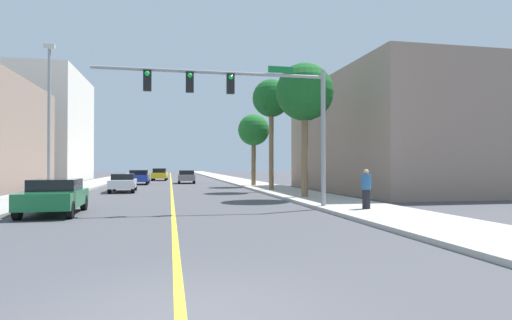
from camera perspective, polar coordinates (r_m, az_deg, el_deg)
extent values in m
plane|color=#47474C|center=(47.41, -11.47, -3.05)|extent=(192.00, 192.00, 0.00)
cube|color=#9E9B93|center=(48.04, -20.95, -2.90)|extent=(3.67, 168.00, 0.15)
cube|color=#B2ADA3|center=(48.09, -2.00, -2.95)|extent=(3.67, 168.00, 0.15)
cube|color=yellow|center=(47.41, -11.47, -3.05)|extent=(0.16, 144.00, 0.01)
cube|color=silver|center=(59.27, -28.85, 3.94)|extent=(13.34, 16.00, 13.34)
cube|color=gray|center=(35.09, 23.36, 3.01)|extent=(17.93, 17.95, 8.36)
cylinder|color=gray|center=(18.67, 9.12, 2.99)|extent=(0.20, 0.20, 5.96)
cylinder|color=gray|center=(17.94, -5.84, 11.76)|extent=(9.69, 0.14, 0.14)
cube|color=black|center=(17.93, -3.49, 10.30)|extent=(0.32, 0.24, 0.84)
sphere|color=green|center=(17.85, -3.43, 11.17)|extent=(0.20, 0.20, 0.20)
cube|color=black|center=(17.78, -9.00, 10.40)|extent=(0.32, 0.24, 0.84)
sphere|color=green|center=(17.69, -8.97, 11.29)|extent=(0.20, 0.20, 0.20)
cube|color=black|center=(17.78, -14.55, 10.42)|extent=(0.32, 0.24, 0.84)
sphere|color=green|center=(17.70, -14.57, 11.30)|extent=(0.20, 0.20, 0.20)
cube|color=#147233|center=(18.51, 3.36, 12.16)|extent=(1.10, 0.04, 0.28)
cylinder|color=gray|center=(25.41, -26.32, 4.49)|extent=(0.16, 0.16, 8.10)
cube|color=beige|center=(26.13, -26.27, 13.70)|extent=(0.56, 0.28, 0.20)
cylinder|color=brown|center=(23.98, 6.64, 2.15)|extent=(0.38, 0.38, 5.95)
sphere|color=#195B23|center=(24.31, 6.63, 9.18)|extent=(3.28, 3.28, 3.28)
cone|color=#195B23|center=(24.54, 8.88, 8.61)|extent=(0.50, 1.29, 1.43)
cone|color=#195B23|center=(25.25, 6.52, 8.34)|extent=(1.81, 0.90, 1.50)
cone|color=#195B23|center=(24.70, 4.54, 8.54)|extent=(1.27, 1.40, 1.37)
cone|color=#195B23|center=(23.40, 5.60, 9.07)|extent=(1.49, 1.58, 1.49)
cone|color=#195B23|center=(23.48, 7.98, 9.04)|extent=(1.53, 0.80, 1.45)
cylinder|color=brown|center=(30.75, 2.09, 2.22)|extent=(0.35, 0.35, 6.71)
sphere|color=#195B23|center=(31.10, 2.09, 8.41)|extent=(2.76, 2.76, 2.76)
cone|color=#195B23|center=(31.23, 3.60, 8.00)|extent=(0.51, 1.40, 1.06)
cone|color=#195B23|center=(31.87, 1.76, 7.82)|extent=(1.52, 0.47, 1.33)
cone|color=#195B23|center=(30.99, 0.55, 8.06)|extent=(0.59, 1.48, 1.42)
cone|color=#195B23|center=(30.26, 2.21, 8.28)|extent=(1.44, 0.63, 1.56)
cylinder|color=brown|center=(37.66, -0.32, 0.35)|extent=(0.40, 0.40, 4.98)
sphere|color=#1E6B28|center=(37.79, -0.32, 4.12)|extent=(2.82, 2.82, 2.82)
cone|color=#1E6B28|center=(37.91, 0.95, 3.80)|extent=(0.49, 1.36, 1.02)
cone|color=#1E6B28|center=(38.59, 0.02, 3.72)|extent=(1.20, 0.85, 1.52)
cone|color=#1E6B28|center=(38.50, -0.98, 3.73)|extent=(1.40, 0.83, 1.58)
cone|color=#1E6B28|center=(37.66, -1.60, 3.83)|extent=(0.49, 1.19, 1.28)
cone|color=#1E6B28|center=(37.00, -0.82, 3.92)|extent=(1.37, 1.10, 1.59)
cone|color=#1E6B28|center=(37.17, 0.58, 3.90)|extent=(1.44, 1.15, 1.37)
cube|color=white|center=(31.85, -17.61, -3.07)|extent=(1.88, 4.53, 0.58)
cube|color=black|center=(31.84, -17.60, -2.18)|extent=(1.59, 1.97, 0.41)
cylinder|color=black|center=(33.60, -18.71, -3.43)|extent=(0.24, 0.65, 0.64)
cylinder|color=black|center=(33.50, -16.08, -3.45)|extent=(0.24, 0.65, 0.64)
cylinder|color=black|center=(30.24, -19.30, -3.73)|extent=(0.24, 0.65, 0.64)
cylinder|color=black|center=(30.13, -16.38, -3.75)|extent=(0.24, 0.65, 0.64)
cube|color=gold|center=(55.00, -12.95, -2.04)|extent=(2.02, 4.45, 0.69)
cube|color=black|center=(54.77, -12.96, -1.40)|extent=(1.69, 2.05, 0.54)
cylinder|color=black|center=(56.69, -13.65, -2.35)|extent=(0.25, 0.65, 0.64)
cylinder|color=black|center=(56.59, -12.01, -2.35)|extent=(0.25, 0.65, 0.64)
cylinder|color=black|center=(53.44, -13.94, -2.44)|extent=(0.25, 0.65, 0.64)
cylinder|color=black|center=(53.32, -12.20, -2.45)|extent=(0.25, 0.65, 0.64)
cube|color=#1E389E|center=(44.12, -15.63, -2.37)|extent=(1.93, 4.42, 0.66)
cube|color=black|center=(43.99, -15.64, -1.63)|extent=(1.70, 1.97, 0.47)
cylinder|color=black|center=(45.85, -16.57, -2.72)|extent=(0.22, 0.64, 0.64)
cylinder|color=black|center=(45.74, -14.41, -2.73)|extent=(0.22, 0.64, 0.64)
cylinder|color=black|center=(42.55, -16.95, -2.87)|extent=(0.22, 0.64, 0.64)
cylinder|color=black|center=(42.43, -14.62, -2.88)|extent=(0.22, 0.64, 0.64)
cube|color=#196638|center=(18.13, -25.76, -4.74)|extent=(2.05, 4.13, 0.61)
cube|color=black|center=(18.36, -25.57, -3.05)|extent=(1.75, 2.04, 0.44)
cylinder|color=black|center=(16.54, -23.94, -6.21)|extent=(0.24, 0.65, 0.64)
cylinder|color=black|center=(16.93, -29.70, -6.05)|extent=(0.24, 0.65, 0.64)
cylinder|color=black|center=(19.46, -22.34, -5.39)|extent=(0.24, 0.65, 0.64)
cylinder|color=black|center=(19.79, -27.28, -5.28)|extent=(0.24, 0.65, 0.64)
cube|color=slate|center=(45.71, -9.42, -2.36)|extent=(1.88, 4.01, 0.62)
cube|color=black|center=(45.72, -9.42, -1.68)|extent=(1.61, 2.08, 0.46)
cylinder|color=black|center=(47.15, -10.38, -2.68)|extent=(0.24, 0.65, 0.64)
cylinder|color=black|center=(47.16, -8.48, -2.68)|extent=(0.24, 0.65, 0.64)
cylinder|color=black|center=(44.29, -10.42, -2.80)|extent=(0.24, 0.65, 0.64)
cylinder|color=black|center=(44.31, -8.39, -2.81)|extent=(0.24, 0.65, 0.64)
cylinder|color=black|center=(17.71, 14.76, -5.17)|extent=(0.32, 0.32, 0.78)
cylinder|color=#26598C|center=(17.67, 14.75, -2.91)|extent=(0.38, 0.38, 0.62)
sphere|color=tan|center=(17.66, 14.75, -1.57)|extent=(0.21, 0.21, 0.21)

